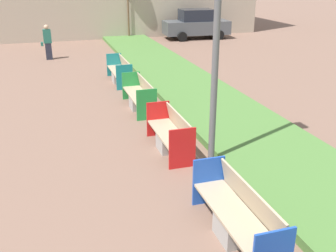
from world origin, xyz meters
name	(u,v)px	position (x,y,z in m)	size (l,w,h in m)	color
planter_grass_strip	(240,126)	(3.20, 12.00, 0.09)	(2.80, 120.00, 0.18)	#4C7A38
bench_blue_frame	(237,219)	(0.94, 7.65, 0.37)	(0.65, 2.30, 0.94)	#9E9B96
bench_red_frame	(171,136)	(0.94, 11.27, 0.37)	(0.65, 2.01, 0.94)	#9E9B96
bench_green_frame	(140,97)	(0.94, 14.56, 0.37)	(0.65, 2.22, 0.94)	#9E9B96
bench_teal_frame	(120,73)	(0.94, 17.94, 0.37)	(0.65, 2.27, 0.94)	#9E9B96
pedestrian_walking	(48,42)	(-1.66, 23.27, 0.87)	(0.53, 0.24, 1.71)	#232633
parked_car_distant	(196,24)	(7.72, 27.31, 0.91)	(4.30, 2.01, 1.86)	#474C51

